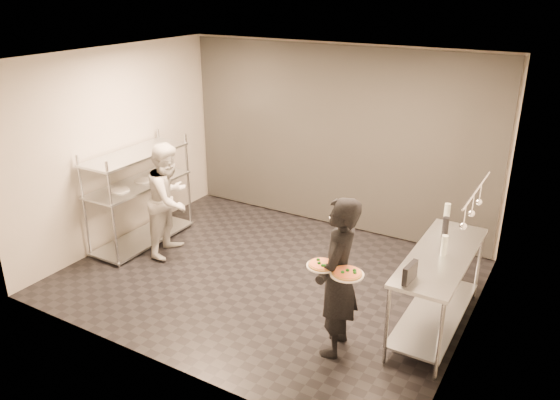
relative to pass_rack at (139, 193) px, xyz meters
The scene contains 13 objects.
room_shell 2.53m from the pass_rack, 28.77° to the left, with size 5.00×4.00×2.80m.
pass_rack is the anchor object (origin of this frame).
prep_counter 4.33m from the pass_rack, ahead, with size 0.60×1.80×0.92m.
utensil_rail 4.64m from the pass_rack, ahead, with size 0.07×1.20×0.31m.
waiter 3.65m from the pass_rack, 14.24° to the right, with size 0.62×0.41×1.71m, color black.
chef 0.60m from the pass_rack, ahead, with size 0.78×0.61×1.60m, color beige.
pizza_plate_near 3.64m from the pass_rack, 17.56° to the right, with size 0.30×0.30×0.05m.
pizza_plate_far 3.89m from the pass_rack, 16.37° to the right, with size 0.32×0.32×0.05m.
salad_plate 3.58m from the pass_rack, 10.35° to the right, with size 0.29×0.29×0.07m.
pos_monitor 4.28m from the pass_rack, ahead, with size 0.05×0.26×0.19m, color black.
bottle_green 4.25m from the pass_rack, 10.91° to the left, with size 0.07×0.07×0.26m, color gray.
bottle_clear 4.36m from the pass_rack, ahead, with size 0.07×0.07×0.23m, color gray.
bottle_dark 4.28m from the pass_rack, ahead, with size 0.07×0.07×0.24m, color black.
Camera 1 is at (3.29, -5.29, 3.60)m, focal length 35.00 mm.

